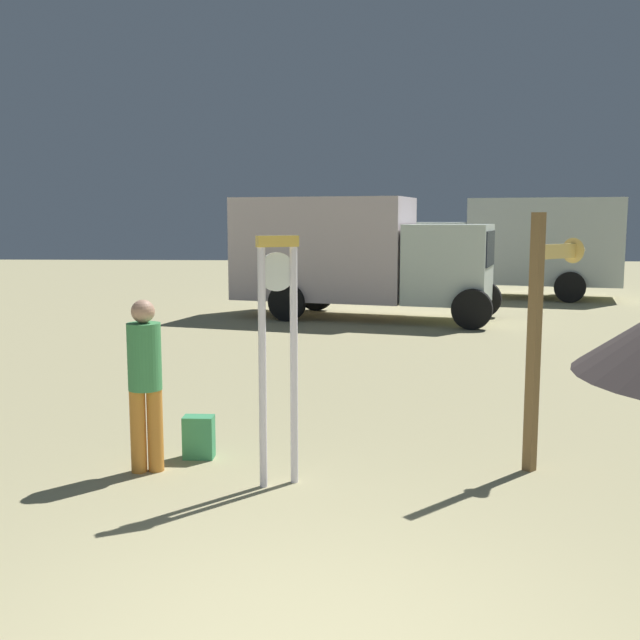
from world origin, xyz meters
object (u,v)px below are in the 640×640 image
object	(u,v)px
person_near_clock	(145,377)
box_truck_near	(354,253)
box_truck_far	(522,244)
arrow_sign	(551,304)
backpack	(199,437)
standing_clock	(278,339)

from	to	relation	value
person_near_clock	box_truck_near	size ratio (longest dim) A/B	0.25
box_truck_far	box_truck_near	bearing A→B (deg)	-134.98
arrow_sign	backpack	distance (m)	3.77
person_near_clock	standing_clock	bearing A→B (deg)	-12.47
person_near_clock	backpack	world-z (taller)	person_near_clock
standing_clock	person_near_clock	size ratio (longest dim) A/B	1.36
box_truck_far	standing_clock	bearing A→B (deg)	-108.76
standing_clock	box_truck_near	distance (m)	11.84
standing_clock	person_near_clock	xyz separation A→B (m)	(-1.32, 0.29, -0.42)
box_truck_near	box_truck_far	bearing A→B (deg)	45.02
box_truck_far	backpack	bearing A→B (deg)	-112.30
person_near_clock	box_truck_near	xyz separation A→B (m)	(1.91, 11.54, 0.65)
backpack	standing_clock	bearing A→B (deg)	-38.95
backpack	person_near_clock	bearing A→B (deg)	-133.32
backpack	box_truck_near	xyz separation A→B (m)	(1.50, 11.10, 1.38)
person_near_clock	backpack	size ratio (longest dim) A/B	3.83
arrow_sign	person_near_clock	distance (m)	3.99
arrow_sign	person_near_clock	world-z (taller)	arrow_sign
standing_clock	backpack	xyz separation A→B (m)	(-0.90, 0.73, -1.14)
backpack	box_truck_far	size ratio (longest dim) A/B	0.06
box_truck_near	box_truck_far	xyz separation A→B (m)	(5.18, 5.18, 0.05)
person_near_clock	box_truck_near	world-z (taller)	box_truck_near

